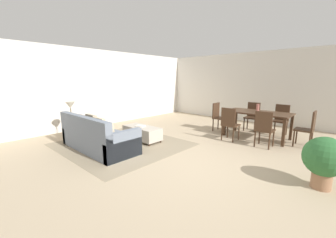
% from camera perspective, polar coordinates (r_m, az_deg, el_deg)
% --- Properties ---
extents(ground_plane, '(10.80, 10.80, 0.00)m').
position_cam_1_polar(ground_plane, '(4.42, 5.26, -11.54)').
color(ground_plane, tan).
extents(wall_back, '(9.00, 0.12, 2.70)m').
position_cam_1_polar(wall_back, '(8.63, 26.25, 7.61)').
color(wall_back, silver).
rests_on(wall_back, ground_plane).
extents(wall_left, '(0.12, 11.00, 2.70)m').
position_cam_1_polar(wall_left, '(7.92, -19.17, 7.93)').
color(wall_left, silver).
rests_on(wall_left, ground_plane).
extents(area_rug, '(3.00, 2.80, 0.01)m').
position_cam_1_polar(area_rug, '(5.62, -12.41, -6.74)').
color(area_rug, gray).
rests_on(area_rug, ground_plane).
extents(couch, '(2.15, 0.90, 0.86)m').
position_cam_1_polar(couch, '(5.31, -18.91, -4.83)').
color(couch, slate).
rests_on(couch, ground_plane).
extents(ottoman_table, '(1.13, 0.51, 0.39)m').
position_cam_1_polar(ottoman_table, '(5.81, -7.13, -3.70)').
color(ottoman_table, '#B7AD9E').
rests_on(ottoman_table, ground_plane).
extents(side_table, '(0.40, 0.40, 0.54)m').
position_cam_1_polar(side_table, '(6.50, -24.89, -1.24)').
color(side_table, brown).
rests_on(side_table, ground_plane).
extents(table_lamp, '(0.26, 0.26, 0.53)m').
position_cam_1_polar(table_lamp, '(6.41, -25.26, 3.32)').
color(table_lamp, brown).
rests_on(table_lamp, side_table).
extents(dining_table, '(1.74, 0.89, 0.76)m').
position_cam_1_polar(dining_table, '(6.49, 23.35, 1.04)').
color(dining_table, '#422B1C').
rests_on(dining_table, ground_plane).
extents(dining_chair_near_left, '(0.41, 0.41, 0.92)m').
position_cam_1_polar(dining_chair_near_left, '(5.93, 16.53, -0.86)').
color(dining_chair_near_left, '#422B1C').
rests_on(dining_chair_near_left, ground_plane).
extents(dining_chair_near_right, '(0.41, 0.41, 0.92)m').
position_cam_1_polar(dining_chair_near_right, '(5.63, 24.90, -2.06)').
color(dining_chair_near_right, '#422B1C').
rests_on(dining_chair_near_right, ground_plane).
extents(dining_chair_far_left, '(0.42, 0.42, 0.92)m').
position_cam_1_polar(dining_chair_far_left, '(7.43, 22.18, 1.11)').
color(dining_chair_far_left, '#422B1C').
rests_on(dining_chair_far_left, ground_plane).
extents(dining_chair_far_right, '(0.41, 0.41, 0.92)m').
position_cam_1_polar(dining_chair_far_right, '(7.19, 28.56, 0.27)').
color(dining_chair_far_right, '#422B1C').
rests_on(dining_chair_far_right, ground_plane).
extents(dining_chair_head_east, '(0.41, 0.41, 0.92)m').
position_cam_1_polar(dining_chair_head_east, '(6.20, 34.11, -1.81)').
color(dining_chair_head_east, '#422B1C').
rests_on(dining_chair_head_east, ground_plane).
extents(dining_chair_head_west, '(0.41, 0.41, 0.92)m').
position_cam_1_polar(dining_chair_head_west, '(6.99, 13.68, 1.04)').
color(dining_chair_head_west, '#422B1C').
rests_on(dining_chair_head_west, ground_plane).
extents(vase_centerpiece, '(0.08, 0.08, 0.23)m').
position_cam_1_polar(vase_centerpiece, '(6.44, 23.43, 2.79)').
color(vase_centerpiece, '#B26659').
rests_on(vase_centerpiece, dining_table).
extents(book_on_ottoman, '(0.30, 0.26, 0.03)m').
position_cam_1_polar(book_on_ottoman, '(5.80, -7.70, -1.91)').
color(book_on_ottoman, silver).
rests_on(book_on_ottoman, ottoman_table).
extents(potted_plant, '(0.61, 0.61, 0.83)m').
position_cam_1_polar(potted_plant, '(4.03, 37.09, -8.67)').
color(potted_plant, '#996B4C').
rests_on(potted_plant, ground_plane).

